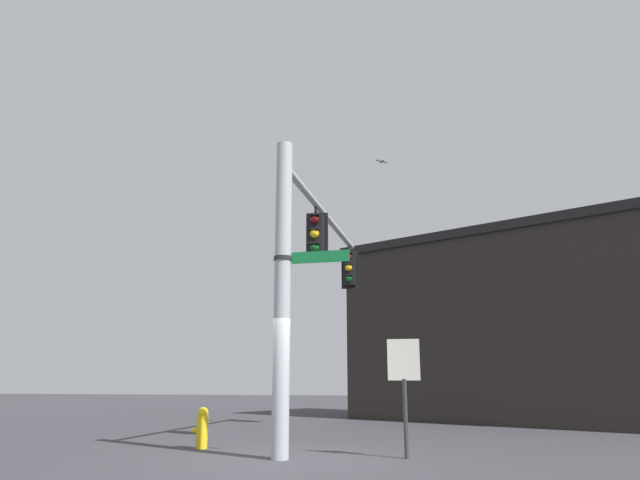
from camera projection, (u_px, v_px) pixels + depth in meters
ground_plane at (280, 460)px, 10.17m from camera, size 80.00×80.00×0.00m
signal_pole at (282, 292)px, 10.88m from camera, size 0.32×0.32×6.03m
mast_arm at (326, 216)px, 15.03m from camera, size 0.60×7.49×0.17m
traffic_light_nearest_pole at (316, 235)px, 13.79m from camera, size 0.54×0.49×1.31m
traffic_light_mid_inner at (349, 268)px, 17.96m from camera, size 0.54×0.49×1.31m
street_name_sign at (299, 258)px, 10.96m from camera, size 1.48×0.36×0.22m
bird_flying at (382, 161)px, 17.33m from camera, size 0.37×0.26×0.09m
storefront_building at (512, 327)px, 20.02m from camera, size 12.19×10.11×6.30m
tree_by_storefront at (484, 316)px, 20.55m from camera, size 2.97×2.97×5.09m
fire_hydrant at (202, 428)px, 11.86m from camera, size 0.35×0.24×0.82m
historical_marker at (404, 379)px, 10.63m from camera, size 0.60×0.08×2.13m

